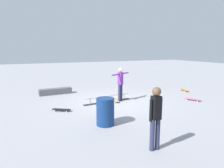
# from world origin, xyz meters

# --- Properties ---
(ground_plane) EXTENTS (60.00, 60.00, 0.00)m
(ground_plane) POSITION_xyz_m (0.00, 0.00, 0.00)
(ground_plane) COLOR #9E9EA3
(grind_rail) EXTENTS (2.65, 0.54, 0.34)m
(grind_rail) POSITION_xyz_m (0.32, -0.14, 0.14)
(grind_rail) COLOR black
(grind_rail) RESTS_ON ground_plane
(skate_ledge) EXTENTS (1.89, 0.52, 0.35)m
(skate_ledge) POSITION_xyz_m (2.46, -3.00, 0.18)
(skate_ledge) COLOR #595960
(skate_ledge) RESTS_ON ground_plane
(skater_main) EXTENTS (1.26, 0.73, 1.72)m
(skater_main) POSITION_xyz_m (-0.32, -0.02, 1.00)
(skater_main) COLOR #2D3351
(skater_main) RESTS_ON ground_plane
(skateboard_main) EXTENTS (0.38, 0.82, 0.09)m
(skateboard_main) POSITION_xyz_m (-0.07, -0.06, 0.07)
(skateboard_main) COLOR tan
(skateboard_main) RESTS_ON ground_plane
(bystander_black_shirt) EXTENTS (0.38, 0.23, 1.71)m
(bystander_black_shirt) POSITION_xyz_m (1.12, 4.84, 0.96)
(bystander_black_shirt) COLOR #2D3351
(bystander_black_shirt) RESTS_ON ground_plane
(loose_skateboard_black) EXTENTS (0.78, 0.60, 0.09)m
(loose_skateboard_black) POSITION_xyz_m (2.75, 0.44, 0.07)
(loose_skateboard_black) COLOR black
(loose_skateboard_black) RESTS_ON ground_plane
(loose_skateboard_orange) EXTENTS (0.40, 0.82, 0.09)m
(loose_skateboard_orange) POSITION_xyz_m (-5.14, -0.52, 0.07)
(loose_skateboard_orange) COLOR orange
(loose_skateboard_orange) RESTS_ON ground_plane
(loose_skateboard_pink) EXTENTS (0.55, 0.80, 0.09)m
(loose_skateboard_pink) POSITION_xyz_m (-3.79, 1.46, 0.07)
(loose_skateboard_pink) COLOR #E05993
(loose_skateboard_pink) RESTS_ON ground_plane
(trash_bin) EXTENTS (0.63, 0.63, 0.97)m
(trash_bin) POSITION_xyz_m (1.63, 2.67, 0.48)
(trash_bin) COLOR navy
(trash_bin) RESTS_ON ground_plane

